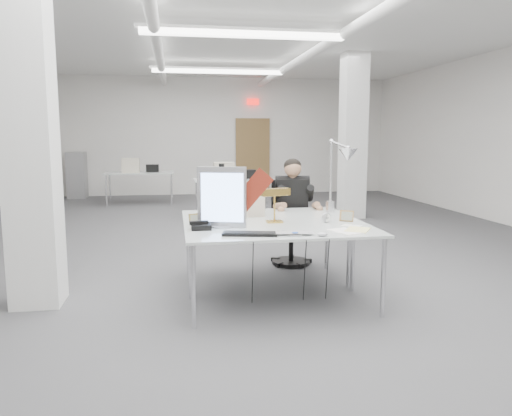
{
  "coord_description": "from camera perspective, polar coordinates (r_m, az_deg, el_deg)",
  "views": [
    {
      "loc": [
        -0.98,
        -6.95,
        1.62
      ],
      "look_at": [
        -0.17,
        -2.0,
        0.89
      ],
      "focal_mm": 35.0,
      "sensor_mm": 36.0,
      "label": 1
    }
  ],
  "objects": [
    {
      "name": "beige_monitor",
      "position": [
        5.45,
        -1.2,
        1.02
      ],
      "size": [
        0.37,
        0.35,
        0.35
      ],
      "primitive_type": "cube",
      "rotation": [
        0.0,
        0.0,
        0.0
      ],
      "color": "beige",
      "rests_on": "desk_second"
    },
    {
      "name": "desk_clock",
      "position": [
        5.05,
        8.04,
        -1.08
      ],
      "size": [
        0.1,
        0.06,
        0.1
      ],
      "primitive_type": "cylinder",
      "rotation": [
        1.57,
        0.0,
        0.39
      ],
      "color": "#AAAAAE",
      "rests_on": "desk_main"
    },
    {
      "name": "architect_lamp",
      "position": [
        5.49,
        9.35,
        3.97
      ],
      "size": [
        0.43,
        0.76,
        0.92
      ],
      "primitive_type": null,
      "rotation": [
        0.0,
        0.0,
        -0.28
      ],
      "color": "#BABABF",
      "rests_on": "desk_second"
    },
    {
      "name": "picture_frame_left",
      "position": [
        4.91,
        -6.88,
        -1.26
      ],
      "size": [
        0.14,
        0.08,
        0.11
      ],
      "primitive_type": "cube",
      "rotation": [
        -0.21,
        0.0,
        0.33
      ],
      "color": "#9F8744",
      "rests_on": "desk_main"
    },
    {
      "name": "desk_second",
      "position": [
        5.51,
        1.04,
        -0.88
      ],
      "size": [
        1.8,
        0.9,
        0.02
      ],
      "primitive_type": "cube",
      "color": "silver",
      "rests_on": "room_shell"
    },
    {
      "name": "seated_person",
      "position": [
        6.18,
        4.2,
        1.57
      ],
      "size": [
        0.58,
        0.68,
        0.91
      ],
      "primitive_type": null,
      "rotation": [
        0.0,
        0.0,
        -0.17
      ],
      "color": "black",
      "rests_on": "office_chair"
    },
    {
      "name": "bg_desk_b",
      "position": [
        12.21,
        -13.16,
        3.93
      ],
      "size": [
        1.6,
        0.8,
        0.02
      ],
      "primitive_type": "cube",
      "color": "silver",
      "rests_on": "room_shell"
    },
    {
      "name": "desk_main",
      "position": [
        4.64,
        3.03,
        -2.61
      ],
      "size": [
        1.8,
        0.9,
        0.02
      ],
      "primitive_type": "cube",
      "color": "silver",
      "rests_on": "room_shell"
    },
    {
      "name": "room_shell",
      "position": [
        7.16,
        -1.17,
        8.87
      ],
      "size": [
        10.04,
        14.04,
        3.24
      ],
      "color": "#454547",
      "rests_on": "ground"
    },
    {
      "name": "mouse",
      "position": [
        4.34,
        7.6,
        -3.0
      ],
      "size": [
        0.1,
        0.07,
        0.04
      ],
      "primitive_type": "ellipsoid",
      "rotation": [
        0.0,
        0.0,
        -0.08
      ],
      "color": "#ACACB1",
      "rests_on": "desk_main"
    },
    {
      "name": "paper_stack_c",
      "position": [
        4.88,
        10.82,
        -2.02
      ],
      "size": [
        0.22,
        0.21,
        0.01
      ],
      "primitive_type": "cube",
      "rotation": [
        0.0,
        0.0,
        -0.72
      ],
      "color": "white",
      "rests_on": "desk_main"
    },
    {
      "name": "pennant",
      "position": [
        4.7,
        -0.46,
        1.95
      ],
      "size": [
        0.41,
        0.08,
        0.44
      ],
      "primitive_type": "cube",
      "rotation": [
        0.0,
        -0.87,
        -0.18
      ],
      "color": "maroon",
      "rests_on": "monitor"
    },
    {
      "name": "monitor",
      "position": [
        4.71,
        -3.92,
        1.23
      ],
      "size": [
        0.46,
        0.18,
        0.58
      ],
      "primitive_type": "cube",
      "rotation": [
        0.0,
        0.0,
        -0.3
      ],
      "color": "#A5A4A9",
      "rests_on": "desk_main"
    },
    {
      "name": "desk_phone",
      "position": [
        4.66,
        -6.29,
        -2.17
      ],
      "size": [
        0.18,
        0.17,
        0.05
      ],
      "primitive_type": "cube",
      "rotation": [
        0.0,
        0.0,
        0.01
      ],
      "color": "black",
      "rests_on": "desk_main"
    },
    {
      "name": "paper_stack_b",
      "position": [
        4.69,
        11.53,
        -2.44
      ],
      "size": [
        0.31,
        0.34,
        0.01
      ],
      "primitive_type": "cube",
      "rotation": [
        0.0,
        0.0,
        -0.55
      ],
      "color": "#F4E992",
      "rests_on": "desk_main"
    },
    {
      "name": "keyboard",
      "position": [
        4.37,
        -0.69,
        -2.97
      ],
      "size": [
        0.51,
        0.26,
        0.02
      ],
      "primitive_type": "cube",
      "rotation": [
        0.0,
        0.0,
        -0.23
      ],
      "color": "black",
      "rests_on": "desk_main"
    },
    {
      "name": "paper_stack_a",
      "position": [
        4.6,
        10.26,
        -2.63
      ],
      "size": [
        0.31,
        0.37,
        0.01
      ],
      "primitive_type": "cube",
      "rotation": [
        0.0,
        0.0,
        0.37
      ],
      "color": "white",
      "rests_on": "desk_main"
    },
    {
      "name": "bankers_lamp",
      "position": [
        4.98,
        2.13,
        0.26
      ],
      "size": [
        0.32,
        0.19,
        0.34
      ],
      "primitive_type": null,
      "rotation": [
        0.0,
        0.0,
        0.26
      ],
      "color": "gold",
      "rests_on": "desk_main"
    },
    {
      "name": "bg_desk_a",
      "position": [
        10.06,
        -2.54,
        3.26
      ],
      "size": [
        1.6,
        0.8,
        0.02
      ],
      "primitive_type": "cube",
      "color": "silver",
      "rests_on": "room_shell"
    },
    {
      "name": "filing_cabinet",
      "position": [
        13.87,
        -19.78,
        3.56
      ],
      "size": [
        0.45,
        0.55,
        1.2
      ],
      "primitive_type": "cube",
      "color": "gray",
      "rests_on": "room_shell"
    },
    {
      "name": "laptop",
      "position": [
        4.35,
        4.49,
        -3.03
      ],
      "size": [
        0.36,
        0.26,
        0.03
      ],
      "primitive_type": "imported",
      "rotation": [
        0.0,
        0.0,
        -0.15
      ],
      "color": "silver",
      "rests_on": "desk_main"
    },
    {
      "name": "office_chair",
      "position": [
        6.29,
        4.05,
        -2.3
      ],
      "size": [
        0.53,
        0.53,
        0.93
      ],
      "primitive_type": null,
      "rotation": [
        0.0,
        0.0,
        -0.17
      ],
      "color": "black",
      "rests_on": "room_shell"
    },
    {
      "name": "picture_frame_right",
      "position": [
        5.14,
        10.31,
        -0.89
      ],
      "size": [
        0.14,
        0.11,
        0.11
      ],
      "primitive_type": "cube",
      "rotation": [
        -0.21,
        0.0,
        -0.58
      ],
      "color": "#AA7F49",
      "rests_on": "desk_main"
    }
  ]
}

